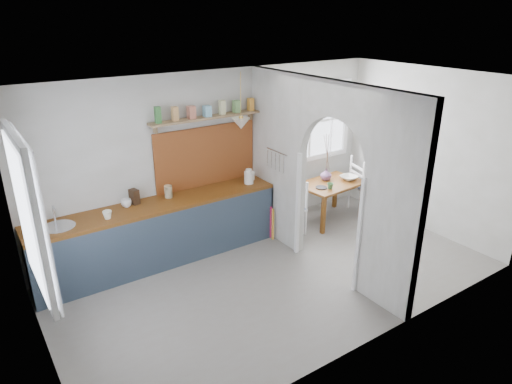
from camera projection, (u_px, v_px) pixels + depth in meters
floor at (279, 277)px, 6.21m from camera, size 5.80×3.20×0.01m
ceiling at (283, 83)px, 5.25m from camera, size 5.80×3.20×0.01m
walls at (280, 188)px, 5.73m from camera, size 5.81×3.21×2.60m
partition at (320, 166)px, 6.08m from camera, size 0.12×3.20×2.60m
kitchen_window at (27, 217)px, 4.11m from camera, size 0.10×1.16×1.50m
nook_window at (310, 123)px, 7.76m from camera, size 1.76×0.10×1.30m
counter at (160, 231)px, 6.48m from camera, size 3.50×0.60×0.90m
sink at (59, 227)px, 5.62m from camera, size 0.40×0.40×0.02m
backsplash at (206, 156)px, 6.82m from camera, size 1.65×0.03×0.90m
shelf at (207, 114)px, 6.51m from camera, size 1.75×0.20×0.21m
pendant_lamp at (241, 124)px, 6.48m from camera, size 0.26×0.26×0.16m
utensil_rail at (277, 152)px, 6.68m from camera, size 0.02×0.50×0.02m
dining_table at (330, 201)px, 7.80m from camera, size 1.14×0.81×0.68m
chair_left at (290, 207)px, 7.30m from camera, size 0.45×0.45×0.90m
chair_right at (366, 185)px, 8.08m from camera, size 0.56×0.56×1.00m
kettle at (249, 176)px, 6.98m from camera, size 0.19×0.16×0.23m
mug_a at (107, 215)px, 5.81m from camera, size 0.15×0.15×0.11m
mug_b at (126, 203)px, 6.16m from camera, size 0.18×0.18×0.11m
knife_block at (134, 197)px, 6.24m from camera, size 0.12×0.15×0.21m
jar at (168, 192)px, 6.46m from camera, size 0.15×0.15×0.18m
towel_magenta at (271, 222)px, 7.17m from camera, size 0.02×0.03×0.53m
towel_orange at (273, 225)px, 7.14m from camera, size 0.02×0.03×0.55m
bowl at (349, 178)px, 7.81m from camera, size 0.28×0.28×0.07m
table_cup at (330, 186)px, 7.40m from camera, size 0.14×0.14×0.10m
plate at (321, 187)px, 7.45m from camera, size 0.24×0.24×0.02m
vase at (326, 174)px, 7.77m from camera, size 0.23×0.23×0.20m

